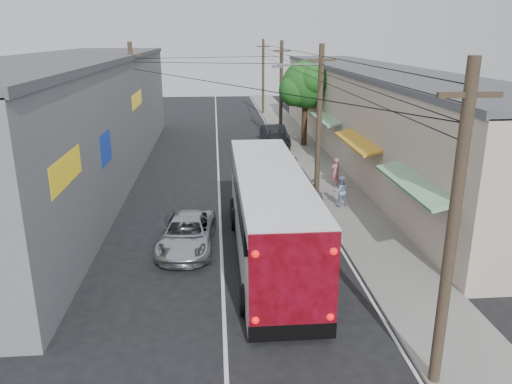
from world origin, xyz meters
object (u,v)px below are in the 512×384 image
Objects in this scene: parked_car_far at (275,135)px; pedestrian_far at (340,191)px; pedestrian_near at (335,172)px; parked_car_mid at (277,140)px; parked_suv at (291,184)px; jeepney at (187,234)px; coach_bus at (269,213)px.

pedestrian_far is (1.46, -15.69, 0.14)m from parked_car_far.
parked_car_mid is at bearing -102.46° from pedestrian_near.
pedestrian_far reaches higher than parked_suv.
jeepney is 21.00m from parked_car_far.
parked_suv is 1.34× the size of parked_car_mid.
jeepney is 1.11× the size of parked_car_mid.
pedestrian_near is at bearing 48.28° from jeepney.
jeepney is at bearing -134.87° from parked_suv.
pedestrian_near reaches higher than jeepney.
pedestrian_far reaches higher than parked_car_far.
jeepney is at bearing -104.68° from parked_car_mid.
parked_suv is at bearing 9.21° from pedestrian_near.
parked_car_far is (6.00, 20.13, 0.10)m from jeepney.
parked_car_mid is (2.71, 19.19, -1.08)m from coach_bus.
pedestrian_near is at bearing -85.86° from parked_car_far.
jeepney is 0.83× the size of parked_suv.
parked_suv is 14.02m from parked_car_far.
parked_car_far is at bearing 76.97° from jeepney.
parked_car_far is at bearing 93.50° from parked_car_mid.
pedestrian_near reaches higher than parked_car_far.
coach_bus reaches higher than pedestrian_far.
coach_bus reaches higher than parked_suv.
parked_car_mid is 0.93× the size of parked_car_far.
pedestrian_far is at bearing 34.30° from jeepney.
jeepney is 1.02× the size of parked_car_far.
coach_bus reaches higher than pedestrian_near.
parked_car_far is (0.80, 14.00, -0.07)m from parked_suv.
pedestrian_far reaches higher than parked_car_mid.
parked_suv is (5.20, 6.13, 0.17)m from jeepney.
coach_bus is at bearing -102.74° from parked_car_far.
parked_car_far is at bearing -97.48° from pedestrian_far.
pedestrian_far is (2.26, -1.69, 0.08)m from parked_suv.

